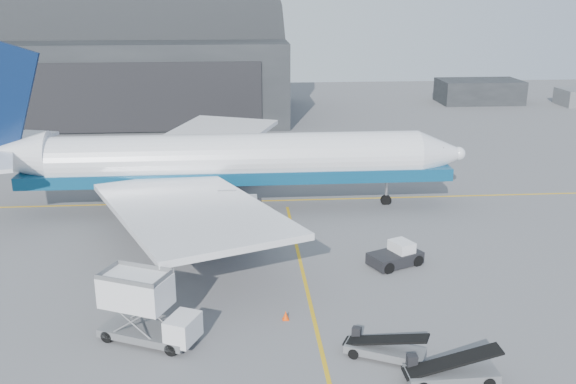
{
  "coord_description": "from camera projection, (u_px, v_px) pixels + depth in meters",
  "views": [
    {
      "loc": [
        -4.3,
        -37.61,
        19.17
      ],
      "look_at": [
        -0.68,
        8.45,
        4.5
      ],
      "focal_mm": 40.0,
      "sensor_mm": 36.0,
      "label": 1
    }
  ],
  "objects": [
    {
      "name": "airliner",
      "position": [
        217.0,
        161.0,
        57.22
      ],
      "size": [
        45.55,
        44.16,
        15.98
      ],
      "color": "white",
      "rests_on": "ground"
    },
    {
      "name": "taxi_lines",
      "position": [
        292.0,
        228.0,
        53.89
      ],
      "size": [
        80.0,
        42.12,
        0.02
      ],
      "color": "#C79712",
      "rests_on": "ground"
    },
    {
      "name": "hangar",
      "position": [
        122.0,
        54.0,
        99.04
      ],
      "size": [
        50.0,
        28.3,
        28.0
      ],
      "color": "black",
      "rests_on": "ground"
    },
    {
      "name": "belt_loader_b",
      "position": [
        384.0,
        349.0,
        34.75
      ],
      "size": [
        4.53,
        3.19,
        1.74
      ],
      "rotation": [
        0.0,
        0.0,
        -0.45
      ],
      "color": "slate",
      "rests_on": "ground"
    },
    {
      "name": "distant_bldg_a",
      "position": [
        478.0,
        103.0,
        113.1
      ],
      "size": [
        14.0,
        8.0,
        4.0
      ],
      "primitive_type": "cube",
      "color": "black",
      "rests_on": "ground"
    },
    {
      "name": "traffic_cone",
      "position": [
        286.0,
        315.0,
        38.85
      ],
      "size": [
        0.39,
        0.39,
        0.57
      ],
      "color": "#FF4508",
      "rests_on": "ground"
    },
    {
      "name": "belt_loader_a",
      "position": [
        450.0,
        372.0,
        32.55
      ],
      "size": [
        4.99,
        1.83,
        1.9
      ],
      "rotation": [
        0.0,
        0.0,
        0.02
      ],
      "color": "slate",
      "rests_on": "ground"
    },
    {
      "name": "pushback_tug",
      "position": [
        396.0,
        256.0,
        46.53
      ],
      "size": [
        4.3,
        3.48,
        1.75
      ],
      "rotation": [
        0.0,
        0.0,
        0.43
      ],
      "color": "black",
      "rests_on": "ground"
    },
    {
      "name": "ground",
      "position": [
        309.0,
        296.0,
        41.85
      ],
      "size": [
        200.0,
        200.0,
        0.0
      ],
      "primitive_type": "plane",
      "color": "#565659",
      "rests_on": "ground"
    },
    {
      "name": "catering_truck",
      "position": [
        145.0,
        309.0,
        36.03
      ],
      "size": [
        6.09,
        4.28,
        3.94
      ],
      "rotation": [
        0.0,
        0.0,
        -0.43
      ],
      "color": "slate",
      "rests_on": "ground"
    }
  ]
}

